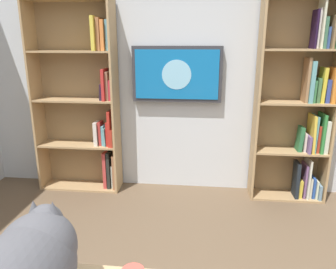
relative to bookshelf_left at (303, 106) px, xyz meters
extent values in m
cube|color=silver|center=(1.23, -0.17, 0.35)|extent=(4.52, 0.06, 2.70)
cube|color=tan|center=(-0.28, 0.02, 0.04)|extent=(0.02, 0.28, 2.07)
cube|color=tan|center=(0.46, 0.02, 0.04)|extent=(0.02, 0.28, 2.07)
cube|color=#93754E|center=(0.09, -0.11, 0.04)|extent=(0.76, 0.01, 2.07)
cube|color=tan|center=(0.09, 0.02, -0.99)|extent=(0.71, 0.27, 0.02)
cube|color=tan|center=(0.09, 0.02, -0.47)|extent=(0.71, 0.27, 0.02)
cube|color=tan|center=(0.09, 0.02, 0.04)|extent=(0.71, 0.27, 0.02)
cube|color=tan|center=(0.09, 0.02, 0.55)|extent=(0.71, 0.27, 0.02)
cube|color=#6D8EA4|center=(-0.24, 0.03, -0.90)|extent=(0.03, 0.22, 0.16)
cube|color=beige|center=(-0.22, 0.04, -0.88)|extent=(0.02, 0.16, 0.20)
cube|color=#294E9F|center=(-0.19, 0.01, -0.86)|extent=(0.03, 0.18, 0.22)
cube|color=beige|center=(-0.15, 0.02, -0.87)|extent=(0.03, 0.16, 0.22)
cube|color=silver|center=(-0.12, 0.01, -0.76)|extent=(0.02, 0.24, 0.43)
cube|color=slate|center=(-0.09, 0.01, -0.79)|extent=(0.02, 0.19, 0.37)
cube|color=gold|center=(-0.05, 0.02, -0.88)|extent=(0.04, 0.17, 0.19)
cube|color=black|center=(-0.01, 0.04, -0.78)|extent=(0.04, 0.17, 0.39)
cube|color=beige|center=(-0.24, 0.03, -0.30)|extent=(0.04, 0.21, 0.33)
cube|color=#31833C|center=(-0.20, 0.03, -0.27)|extent=(0.03, 0.22, 0.40)
cube|color=#BD3824|center=(-0.17, 0.04, -0.33)|extent=(0.03, 0.14, 0.28)
cube|color=#5B9FA5|center=(-0.14, 0.01, -0.28)|extent=(0.02, 0.22, 0.38)
cube|color=yellow|center=(-0.11, 0.03, -0.27)|extent=(0.04, 0.23, 0.39)
cube|color=slate|center=(-0.08, 0.04, -0.38)|extent=(0.03, 0.23, 0.17)
cube|color=beige|center=(-0.05, 0.02, -0.37)|extent=(0.02, 0.16, 0.20)
cube|color=#2D6D40|center=(0.00, 0.02, -0.34)|extent=(0.05, 0.14, 0.26)
cube|color=orange|center=(-0.24, 0.03, 0.22)|extent=(0.04, 0.20, 0.34)
cube|color=#334596|center=(-0.20, 0.04, 0.16)|extent=(0.04, 0.12, 0.22)
cube|color=gold|center=(-0.15, 0.03, 0.22)|extent=(0.04, 0.16, 0.34)
cube|color=#426E41|center=(-0.11, 0.03, 0.17)|extent=(0.03, 0.16, 0.24)
cube|color=#387543|center=(-0.07, 0.01, 0.16)|extent=(0.02, 0.21, 0.22)
cube|color=#5F9FA4|center=(-0.03, 0.02, 0.25)|extent=(0.04, 0.23, 0.40)
cube|color=#9A714B|center=(0.00, 0.03, 0.26)|extent=(0.03, 0.18, 0.43)
cube|color=#3F7847|center=(-0.21, 0.04, 0.71)|extent=(0.03, 0.23, 0.30)
cube|color=olive|center=(-0.17, 0.01, 0.71)|extent=(0.02, 0.22, 0.30)
cube|color=#38579D|center=(-0.14, 0.01, 0.66)|extent=(0.03, 0.12, 0.20)
cube|color=#3F6D51|center=(-0.10, 0.01, 0.70)|extent=(0.03, 0.19, 0.28)
cube|color=beige|center=(-0.07, 0.02, 0.79)|extent=(0.02, 0.20, 0.45)
cube|color=silver|center=(-0.04, 0.02, 0.74)|extent=(0.02, 0.15, 0.36)
cube|color=black|center=(-0.02, 0.03, 0.73)|extent=(0.02, 0.17, 0.35)
cube|color=tan|center=(1.93, 0.02, 0.02)|extent=(0.02, 0.28, 2.04)
cube|color=tan|center=(2.81, 0.02, 0.02)|extent=(0.02, 0.28, 2.04)
cube|color=#93754E|center=(2.37, -0.11, 0.02)|extent=(0.90, 0.01, 2.04)
cube|color=tan|center=(2.37, 0.02, -0.99)|extent=(0.86, 0.27, 0.02)
cube|color=tan|center=(2.37, 0.02, -0.48)|extent=(0.86, 0.27, 0.02)
cube|color=tan|center=(2.37, 0.02, 0.02)|extent=(0.86, 0.27, 0.02)
cube|color=tan|center=(2.37, 0.02, 0.53)|extent=(0.86, 0.27, 0.02)
cube|color=#9C6846|center=(1.96, 0.01, -0.78)|extent=(0.03, 0.22, 0.40)
cube|color=silver|center=(2.00, 0.01, -0.84)|extent=(0.02, 0.13, 0.26)
cube|color=#252723|center=(2.03, 0.03, -0.76)|extent=(0.03, 0.15, 0.43)
cube|color=#BD3D3A|center=(2.07, 0.03, -0.77)|extent=(0.04, 0.12, 0.42)
cube|color=#AE3121|center=(1.96, 0.04, -0.38)|extent=(0.02, 0.21, 0.19)
cube|color=red|center=(1.99, 0.03, -0.28)|extent=(0.03, 0.21, 0.39)
cube|color=red|center=(2.02, 0.03, -0.34)|extent=(0.03, 0.14, 0.26)
cube|color=#619C9B|center=(2.05, 0.04, -0.37)|extent=(0.03, 0.15, 0.20)
cube|color=#60A2B3|center=(2.08, 0.02, -0.36)|extent=(0.02, 0.12, 0.22)
cube|color=#AB322E|center=(2.11, 0.02, -0.34)|extent=(0.04, 0.13, 0.26)
cube|color=silver|center=(2.15, 0.03, -0.34)|extent=(0.04, 0.14, 0.26)
cube|color=#BA2D37|center=(1.96, 0.02, 0.14)|extent=(0.02, 0.19, 0.21)
cube|color=#94664C|center=(1.99, 0.02, 0.18)|extent=(0.03, 0.19, 0.30)
cube|color=red|center=(2.03, 0.03, 0.19)|extent=(0.03, 0.23, 0.32)
cube|color=black|center=(2.06, 0.02, 0.12)|extent=(0.03, 0.17, 0.17)
cube|color=#619DAE|center=(1.97, 0.01, 0.69)|extent=(0.04, 0.15, 0.30)
cube|color=orange|center=(2.01, 0.04, 0.69)|extent=(0.03, 0.17, 0.30)
cube|color=#A2683D|center=(2.05, 0.01, 0.70)|extent=(0.04, 0.21, 0.32)
cube|color=gold|center=(2.10, 0.04, 0.70)|extent=(0.04, 0.23, 0.33)
cube|color=#333338|center=(1.28, -0.09, 0.29)|extent=(0.94, 0.06, 0.58)
cube|color=#146BB2|center=(1.28, -0.05, 0.29)|extent=(0.87, 0.01, 0.51)
cylinder|color=#8CCCEA|center=(1.28, -0.05, 0.29)|extent=(0.31, 0.00, 0.31)
ellipsoid|color=#4C4C51|center=(1.52, 2.47, -0.04)|extent=(0.24, 0.29, 0.24)
sphere|color=#4C4C51|center=(1.52, 2.40, 0.03)|extent=(0.12, 0.12, 0.12)
cone|color=#4C4C51|center=(1.49, 2.40, 0.07)|extent=(0.05, 0.05, 0.07)
cone|color=#4C4C51|center=(1.56, 2.40, 0.07)|extent=(0.05, 0.05, 0.07)
cone|color=beige|center=(1.49, 2.41, 0.07)|extent=(0.03, 0.03, 0.05)
cone|color=beige|center=(1.56, 2.41, 0.07)|extent=(0.03, 0.03, 0.05)
camera|label=1|loc=(1.01, 3.30, 0.60)|focal=34.13mm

